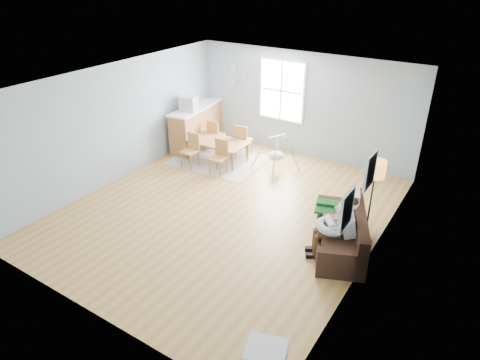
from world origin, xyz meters
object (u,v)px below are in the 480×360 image
Objects in this scene: chair_sw at (191,148)px; counter at (197,126)px; father at (338,225)px; toddler at (341,212)px; chair_nw at (215,134)px; sofa at (343,235)px; chair_se at (220,155)px; monitor at (189,103)px; baby_swing at (276,155)px; chair_ne at (242,139)px; dining_table at (217,151)px; floor_lamp at (375,176)px.

counter is (-0.73, 1.17, 0.09)m from chair_sw.
father reaches higher than toddler.
counter reaches higher than chair_sw.
chair_sw is 1.00× the size of chair_nw.
sofa is 2.39× the size of chair_sw.
monitor is at bearing 153.87° from chair_se.
father is 2.46× the size of monitor.
baby_swing reaches higher than chair_sw.
chair_ne reaches higher than chair_nw.
counter is at bearing 154.86° from sofa.
dining_table is 1.58m from baby_swing.
chair_nw is (-0.92, 1.08, 0.00)m from chair_se.
counter is (-5.07, 2.30, -0.08)m from toddler.
floor_lamp is 5.93m from counter.
monitor is 2.74m from baby_swing.
sofa is 5.75m from counter.
counter reaches higher than baby_swing.
floor_lamp reaches higher than monitor.
chair_se is at bearing -35.53° from counter.
toddler is at bearing -14.62° from chair_sw.
sofa is 0.47m from father.
floor_lamp is at bearing -20.47° from counter.
father is 0.78× the size of dining_table.
dining_table is 0.73m from chair_sw.
chair_sw reaches higher than sofa.
monitor is 0.42× the size of baby_swing.
monitor is (-5.13, 2.36, 0.67)m from father.
toddler is (-0.13, 0.14, 0.38)m from sofa.
chair_sw is 1.14m from chair_nw.
chair_sw is 0.73× the size of baby_swing.
counter is (-1.56, 1.11, 0.10)m from chair_se.
sofa is 1.21m from floor_lamp.
chair_se is at bearing -49.44° from dining_table.
chair_sw is 1.01× the size of chair_se.
toddler is 5.40m from monitor.
floor_lamp is 3.44× the size of monitor.
toddler reaches higher than chair_ne.
chair_se is (-3.51, 1.19, -0.17)m from toddler.
chair_nw is 1.07m from monitor.
chair_sw is (-0.37, -0.60, 0.21)m from dining_table.
chair_nw is at bearing 30.95° from monitor.
chair_nw is 0.41× the size of counter.
dining_table is at bearing -49.44° from chair_nw.
chair_sw reaches higher than dining_table.
toddler is at bearing -150.18° from floor_lamp.
baby_swing is at bearing -6.00° from chair_nw.
father reaches higher than chair_ne.
father reaches higher than chair_nw.
chair_sw is at bearing -175.86° from chair_se.
floor_lamp reaches higher than baby_swing.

